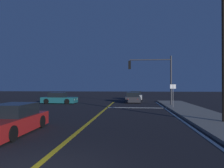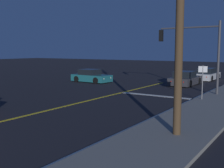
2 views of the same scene
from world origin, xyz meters
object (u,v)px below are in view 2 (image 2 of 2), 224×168
at_px(traffic_signal_near_right, 195,46).
at_px(car_parked_curb_charcoal, 185,79).
at_px(utility_pole_right, 180,7).
at_px(car_side_waiting_silver, 207,75).
at_px(street_sign_corner, 203,77).
at_px(car_lead_oncoming_teal, 91,77).

bearing_deg(traffic_signal_near_right, car_parked_curb_charcoal, -65.10).
relative_size(traffic_signal_near_right, utility_pole_right, 0.58).
xyz_separation_m(car_side_waiting_silver, street_sign_corner, (3.35, -13.83, 1.01)).
relative_size(car_side_waiting_silver, traffic_signal_near_right, 0.86).
bearing_deg(car_side_waiting_silver, car_lead_oncoming_teal, -136.62).
distance_m(car_side_waiting_silver, utility_pole_right, 23.07).
height_order(car_lead_oncoming_teal, street_sign_corner, street_sign_corner).
distance_m(car_lead_oncoming_teal, street_sign_corner, 13.89).
bearing_deg(car_parked_curb_charcoal, street_sign_corner, -64.24).
xyz_separation_m(car_side_waiting_silver, traffic_signal_near_right, (1.89, -11.03, 3.09)).
bearing_deg(utility_pole_right, car_lead_oncoming_teal, 137.11).
xyz_separation_m(car_parked_curb_charcoal, street_sign_corner, (3.82, -7.90, 1.01)).
bearing_deg(car_side_waiting_silver, utility_pole_right, -77.28).
distance_m(car_parked_curb_charcoal, street_sign_corner, 8.83).
distance_m(car_parked_curb_charcoal, traffic_signal_near_right, 6.42).
distance_m(car_side_waiting_silver, street_sign_corner, 14.27).
xyz_separation_m(car_side_waiting_silver, utility_pole_right, (4.75, -22.16, 4.31)).
bearing_deg(car_side_waiting_silver, car_parked_curb_charcoal, -93.97).
relative_size(car_side_waiting_silver, utility_pole_right, 0.50).
bearing_deg(utility_pole_right, car_parked_curb_charcoal, 107.85).
distance_m(traffic_signal_near_right, street_sign_corner, 3.78).
xyz_separation_m(car_lead_oncoming_teal, car_side_waiting_silver, (9.58, 8.85, 0.00)).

